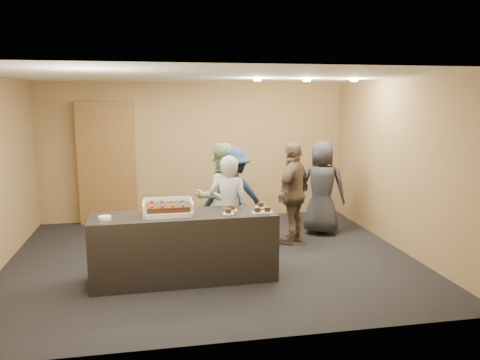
{
  "coord_description": "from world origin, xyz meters",
  "views": [
    {
      "loc": [
        -0.84,
        -6.74,
        2.39
      ],
      "look_at": [
        0.43,
        0.0,
        1.19
      ],
      "focal_mm": 35.0,
      "sensor_mm": 36.0,
      "label": 1
    }
  ],
  "objects_px": {
    "person_sage_man": "(221,197)",
    "serving_counter": "(185,247)",
    "person_server_grey": "(229,210)",
    "cake_box": "(168,211)",
    "person_dark_suit": "(322,187)",
    "person_brown_extra": "(294,193)",
    "plate_stack": "(105,218)",
    "storage_cabinet": "(107,163)",
    "sheet_cake": "(168,207)",
    "person_navy_man": "(232,198)"
  },
  "relations": [
    {
      "from": "serving_counter",
      "to": "person_navy_man",
      "type": "relative_size",
      "value": 1.46
    },
    {
      "from": "sheet_cake",
      "to": "plate_stack",
      "type": "xyz_separation_m",
      "value": [
        -0.79,
        -0.09,
        -0.08
      ]
    },
    {
      "from": "storage_cabinet",
      "to": "plate_stack",
      "type": "bearing_deg",
      "value": -85.55
    },
    {
      "from": "person_dark_suit",
      "to": "plate_stack",
      "type": "bearing_deg",
      "value": 53.23
    },
    {
      "from": "sheet_cake",
      "to": "person_brown_extra",
      "type": "bearing_deg",
      "value": 31.75
    },
    {
      "from": "plate_stack",
      "to": "person_server_grey",
      "type": "relative_size",
      "value": 0.1
    },
    {
      "from": "serving_counter",
      "to": "plate_stack",
      "type": "bearing_deg",
      "value": -175.85
    },
    {
      "from": "serving_counter",
      "to": "person_sage_man",
      "type": "height_order",
      "value": "person_sage_man"
    },
    {
      "from": "serving_counter",
      "to": "storage_cabinet",
      "type": "distance_m",
      "value": 3.49
    },
    {
      "from": "cake_box",
      "to": "person_navy_man",
      "type": "xyz_separation_m",
      "value": [
        1.05,
        1.17,
        -0.12
      ]
    },
    {
      "from": "person_sage_man",
      "to": "sheet_cake",
      "type": "bearing_deg",
      "value": 46.74
    },
    {
      "from": "sheet_cake",
      "to": "person_dark_suit",
      "type": "xyz_separation_m",
      "value": [
        2.75,
        1.73,
        -0.16
      ]
    },
    {
      "from": "cake_box",
      "to": "person_sage_man",
      "type": "xyz_separation_m",
      "value": [
        0.86,
        1.17,
        -0.09
      ]
    },
    {
      "from": "person_navy_man",
      "to": "storage_cabinet",
      "type": "bearing_deg",
      "value": -43.73
    },
    {
      "from": "cake_box",
      "to": "person_dark_suit",
      "type": "relative_size",
      "value": 0.38
    },
    {
      "from": "person_brown_extra",
      "to": "storage_cabinet",
      "type": "bearing_deg",
      "value": -78.71
    },
    {
      "from": "serving_counter",
      "to": "person_server_grey",
      "type": "distance_m",
      "value": 0.92
    },
    {
      "from": "person_navy_man",
      "to": "person_dark_suit",
      "type": "xyz_separation_m",
      "value": [
        1.7,
        0.54,
        0.01
      ]
    },
    {
      "from": "plate_stack",
      "to": "person_sage_man",
      "type": "height_order",
      "value": "person_sage_man"
    },
    {
      "from": "person_brown_extra",
      "to": "person_sage_man",
      "type": "bearing_deg",
      "value": -42.89
    },
    {
      "from": "sheet_cake",
      "to": "person_brown_extra",
      "type": "distance_m",
      "value": 2.47
    },
    {
      "from": "plate_stack",
      "to": "person_server_grey",
      "type": "distance_m",
      "value": 1.78
    },
    {
      "from": "storage_cabinet",
      "to": "cake_box",
      "type": "distance_m",
      "value": 3.33
    },
    {
      "from": "cake_box",
      "to": "sheet_cake",
      "type": "bearing_deg",
      "value": -90.86
    },
    {
      "from": "serving_counter",
      "to": "person_navy_man",
      "type": "distance_m",
      "value": 1.51
    },
    {
      "from": "sheet_cake",
      "to": "plate_stack",
      "type": "relative_size",
      "value": 3.47
    },
    {
      "from": "person_brown_extra",
      "to": "serving_counter",
      "type": "bearing_deg",
      "value": -13.28
    },
    {
      "from": "person_server_grey",
      "to": "person_navy_man",
      "type": "relative_size",
      "value": 0.97
    },
    {
      "from": "storage_cabinet",
      "to": "person_navy_man",
      "type": "xyz_separation_m",
      "value": [
        2.09,
        -1.98,
        -0.34
      ]
    },
    {
      "from": "serving_counter",
      "to": "person_brown_extra",
      "type": "height_order",
      "value": "person_brown_extra"
    },
    {
      "from": "storage_cabinet",
      "to": "person_sage_man",
      "type": "bearing_deg",
      "value": -46.25
    },
    {
      "from": "person_brown_extra",
      "to": "person_dark_suit",
      "type": "distance_m",
      "value": 0.79
    },
    {
      "from": "serving_counter",
      "to": "person_dark_suit",
      "type": "height_order",
      "value": "person_dark_suit"
    },
    {
      "from": "cake_box",
      "to": "sheet_cake",
      "type": "relative_size",
      "value": 1.17
    },
    {
      "from": "storage_cabinet",
      "to": "person_brown_extra",
      "type": "distance_m",
      "value": 3.67
    },
    {
      "from": "person_dark_suit",
      "to": "person_server_grey",
      "type": "bearing_deg",
      "value": 58.99
    },
    {
      "from": "sheet_cake",
      "to": "plate_stack",
      "type": "height_order",
      "value": "sheet_cake"
    },
    {
      "from": "person_server_grey",
      "to": "person_brown_extra",
      "type": "height_order",
      "value": "person_brown_extra"
    },
    {
      "from": "plate_stack",
      "to": "person_navy_man",
      "type": "bearing_deg",
      "value": 35.05
    },
    {
      "from": "cake_box",
      "to": "person_sage_man",
      "type": "height_order",
      "value": "person_sage_man"
    },
    {
      "from": "person_brown_extra",
      "to": "person_server_grey",
      "type": "bearing_deg",
      "value": -15.03
    },
    {
      "from": "serving_counter",
      "to": "person_navy_man",
      "type": "xyz_separation_m",
      "value": [
        0.85,
        1.2,
        0.37
      ]
    },
    {
      "from": "person_brown_extra",
      "to": "person_dark_suit",
      "type": "xyz_separation_m",
      "value": [
        0.66,
        0.44,
        -0.01
      ]
    },
    {
      "from": "serving_counter",
      "to": "cake_box",
      "type": "distance_m",
      "value": 0.53
    },
    {
      "from": "person_sage_man",
      "to": "serving_counter",
      "type": "bearing_deg",
      "value": 53.66
    },
    {
      "from": "person_sage_man",
      "to": "person_dark_suit",
      "type": "xyz_separation_m",
      "value": [
        1.89,
        0.54,
        -0.02
      ]
    },
    {
      "from": "person_server_grey",
      "to": "sheet_cake",
      "type": "bearing_deg",
      "value": 52.28
    },
    {
      "from": "person_brown_extra",
      "to": "sheet_cake",
      "type": "bearing_deg",
      "value": -15.95
    },
    {
      "from": "person_server_grey",
      "to": "cake_box",
      "type": "bearing_deg",
      "value": 51.14
    },
    {
      "from": "cake_box",
      "to": "person_server_grey",
      "type": "distance_m",
      "value": 1.02
    }
  ]
}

